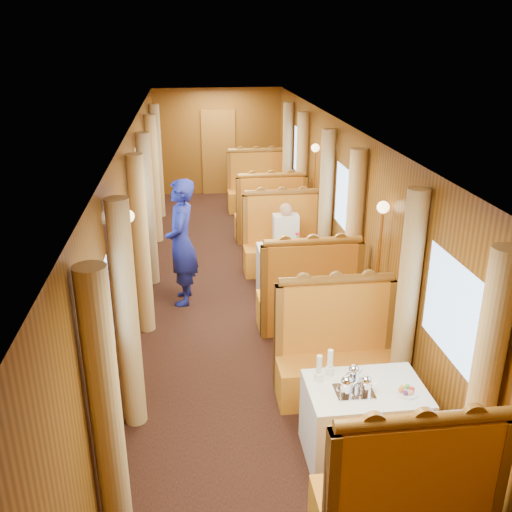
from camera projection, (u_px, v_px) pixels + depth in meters
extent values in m
cube|color=#8E5C20|center=(219.00, 153.00, 13.65)|extent=(0.80, 0.04, 2.00)
cube|color=white|center=(363.00, 422.00, 5.21)|extent=(1.05, 0.72, 0.75)
cube|color=#B64E14|center=(417.00, 472.00, 3.96)|extent=(1.30, 0.12, 0.80)
cylinder|color=#8E5C20|center=(424.00, 420.00, 3.80)|extent=(1.23, 0.10, 0.10)
cube|color=#B64E14|center=(337.00, 378.00, 6.15)|extent=(1.30, 0.55, 0.45)
cube|color=#B64E14|center=(335.00, 317.00, 6.12)|extent=(1.30, 0.12, 0.80)
cylinder|color=#8E5C20|center=(337.00, 279.00, 5.95)|extent=(1.23, 0.10, 0.10)
cube|color=white|center=(294.00, 273.00, 8.45)|extent=(1.05, 0.72, 0.75)
cube|color=#B64E14|center=(307.00, 311.00, 7.62)|extent=(1.30, 0.55, 0.45)
cube|color=#B64E14|center=(312.00, 274.00, 7.20)|extent=(1.30, 0.12, 0.80)
cylinder|color=#8E5C20|center=(313.00, 241.00, 7.03)|extent=(1.23, 0.10, 0.10)
cube|color=#B64E14|center=(283.00, 258.00, 9.38)|extent=(1.30, 0.55, 0.45)
cube|color=#B64E14|center=(282.00, 218.00, 9.35)|extent=(1.30, 0.12, 0.80)
cylinder|color=#8E5C20|center=(282.00, 192.00, 9.19)|extent=(1.23, 0.10, 0.10)
cube|color=white|center=(263.00, 206.00, 11.68)|extent=(1.05, 0.72, 0.75)
cube|color=#B64E14|center=(270.00, 227.00, 10.86)|extent=(1.30, 0.55, 0.45)
cube|color=#B64E14|center=(272.00, 199.00, 10.43)|extent=(1.30, 0.12, 0.80)
cylinder|color=#8E5C20|center=(272.00, 175.00, 10.27)|extent=(1.23, 0.10, 0.10)
cube|color=#B64E14|center=(257.00, 200.00, 12.61)|extent=(1.30, 0.55, 0.45)
cube|color=#B64E14|center=(256.00, 170.00, 12.58)|extent=(1.30, 0.12, 0.80)
cylinder|color=#8E5C20|center=(256.00, 150.00, 12.42)|extent=(1.23, 0.10, 0.10)
cube|color=silver|center=(354.00, 392.00, 5.01)|extent=(0.34, 0.27, 0.01)
cylinder|color=white|center=(406.00, 392.00, 5.00)|extent=(0.21, 0.21, 0.01)
cylinder|color=white|center=(319.00, 377.00, 5.15)|extent=(0.08, 0.08, 0.08)
cylinder|color=white|center=(319.00, 365.00, 5.11)|extent=(0.05, 0.05, 0.18)
cylinder|color=white|center=(329.00, 371.00, 5.24)|extent=(0.08, 0.08, 0.08)
cylinder|color=white|center=(330.00, 359.00, 5.20)|extent=(0.05, 0.05, 0.18)
cylinder|color=silver|center=(297.00, 244.00, 8.29)|extent=(0.06, 0.06, 0.14)
cylinder|color=silver|center=(262.00, 185.00, 11.50)|extent=(0.06, 0.06, 0.14)
cylinder|color=tan|center=(107.00, 422.00, 3.96)|extent=(0.22, 0.22, 2.35)
cylinder|color=tan|center=(127.00, 318.00, 5.40)|extent=(0.22, 0.22, 2.35)
cylinder|color=tan|center=(483.00, 394.00, 4.27)|extent=(0.22, 0.22, 2.35)
cylinder|color=tan|center=(407.00, 302.00, 5.71)|extent=(0.22, 0.22, 2.35)
cylinder|color=tan|center=(141.00, 246.00, 7.20)|extent=(0.22, 0.22, 2.35)
cylinder|color=tan|center=(148.00, 211.00, 8.64)|extent=(0.22, 0.22, 2.35)
cylinder|color=tan|center=(353.00, 238.00, 7.50)|extent=(0.22, 0.22, 2.35)
cylinder|color=tan|center=(326.00, 204.00, 8.94)|extent=(0.22, 0.22, 2.35)
cylinder|color=tan|center=(154.00, 180.00, 10.43)|extent=(0.22, 0.22, 2.35)
cylinder|color=tan|center=(157.00, 162.00, 11.87)|extent=(0.22, 0.22, 2.35)
cylinder|color=tan|center=(302.00, 176.00, 10.73)|extent=(0.22, 0.22, 2.35)
cylinder|color=tan|center=(288.00, 158.00, 12.17)|extent=(0.22, 0.22, 2.35)
cylinder|color=#BF8C3F|center=(135.00, 298.00, 6.39)|extent=(0.04, 0.04, 1.85)
sphere|color=#FFD18C|center=(128.00, 216.00, 6.04)|extent=(0.14, 0.14, 0.14)
cylinder|color=#BF8C3F|center=(376.00, 285.00, 6.70)|extent=(0.04, 0.04, 1.85)
sphere|color=#FFD18C|center=(383.00, 207.00, 6.35)|extent=(0.14, 0.14, 0.14)
cylinder|color=#BF8C3F|center=(151.00, 208.00, 9.62)|extent=(0.04, 0.04, 1.85)
sphere|color=#FFD18C|center=(147.00, 152.00, 9.27)|extent=(0.14, 0.14, 0.14)
cylinder|color=#BF8C3F|center=(313.00, 203.00, 9.93)|extent=(0.04, 0.04, 1.85)
sphere|color=#FFD18C|center=(315.00, 148.00, 9.58)|extent=(0.14, 0.14, 0.14)
imported|color=navy|center=(181.00, 243.00, 8.07)|extent=(0.47, 0.69, 1.83)
cube|color=beige|center=(286.00, 231.00, 9.04)|extent=(0.40, 0.24, 0.55)
sphere|color=tan|center=(286.00, 210.00, 8.91)|extent=(0.20, 0.20, 0.20)
cube|color=beige|center=(287.00, 249.00, 8.97)|extent=(0.36, 0.30, 0.14)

